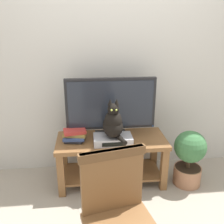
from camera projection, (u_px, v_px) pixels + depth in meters
ground_plane at (126, 218)px, 2.32m from camera, size 12.00×12.00×0.00m
back_wall at (115, 51)px, 2.80m from camera, size 7.00×0.12×2.80m
tv_stand at (112, 153)px, 2.75m from camera, size 1.17×0.52×0.52m
tv at (111, 106)px, 2.65m from camera, size 0.94×0.20×0.65m
media_box at (113, 139)px, 2.60m from camera, size 0.39×0.23×0.08m
cat at (113, 123)px, 2.52m from camera, size 0.22×0.37×0.41m
wooden_chair at (118, 213)px, 1.60m from camera, size 0.53×0.53×0.95m
book_stack at (75, 135)px, 2.63m from camera, size 0.25×0.20×0.13m
potted_plant at (189, 156)px, 2.72m from camera, size 0.34×0.34×0.62m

